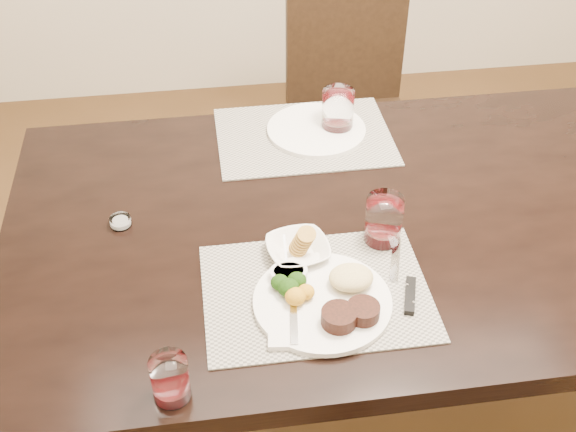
{
  "coord_description": "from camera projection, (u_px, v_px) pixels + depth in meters",
  "views": [
    {
      "loc": [
        -0.53,
        -1.25,
        1.81
      ],
      "look_at": [
        -0.36,
        -0.06,
        0.82
      ],
      "focal_mm": 45.0,
      "sensor_mm": 36.0,
      "label": 1
    }
  ],
  "objects": [
    {
      "name": "dining_table",
      "position": [
        433.0,
        236.0,
        1.74
      ],
      "size": [
        2.0,
        1.0,
        0.75
      ],
      "color": "black",
      "rests_on": "ground"
    },
    {
      "name": "sauce_ramekin",
      "position": [
        289.0,
        275.0,
        1.49
      ],
      "size": [
        0.08,
        0.12,
        0.06
      ],
      "rotation": [
        0.0,
        0.0,
        -0.03
      ],
      "color": "white",
      "rests_on": "placemat_near"
    },
    {
      "name": "cracker_bowl",
      "position": [
        298.0,
        249.0,
        1.54
      ],
      "size": [
        0.15,
        0.15,
        0.06
      ],
      "rotation": [
        0.0,
        0.0,
        0.16
      ],
      "color": "white",
      "rests_on": "placemat_near"
    },
    {
      "name": "wine_glass_near",
      "position": [
        384.0,
        222.0,
        1.57
      ],
      "size": [
        0.08,
        0.08,
        0.11
      ],
      "rotation": [
        0.0,
        0.0,
        -0.39
      ],
      "color": "white",
      "rests_on": "placemat_near"
    },
    {
      "name": "wine_glass_far",
      "position": [
        338.0,
        112.0,
        1.91
      ],
      "size": [
        0.08,
        0.08,
        0.12
      ],
      "rotation": [
        0.0,
        0.0,
        0.06
      ],
      "color": "white",
      "rests_on": "placemat_far"
    },
    {
      "name": "far_plate",
      "position": [
        316.0,
        130.0,
        1.93
      ],
      "size": [
        0.26,
        0.26,
        0.01
      ],
      "primitive_type": "cylinder",
      "color": "white",
      "rests_on": "placemat_far"
    },
    {
      "name": "napkin_fork",
      "position": [
        292.0,
        315.0,
        1.41
      ],
      "size": [
        0.12,
        0.18,
        0.02
      ],
      "rotation": [
        0.0,
        0.0,
        -0.13
      ],
      "color": "silver",
      "rests_on": "placemat_near"
    },
    {
      "name": "dinner_plate",
      "position": [
        329.0,
        299.0,
        1.43
      ],
      "size": [
        0.28,
        0.28,
        0.05
      ],
      "rotation": [
        0.0,
        0.0,
        0.24
      ],
      "color": "white",
      "rests_on": "placemat_near"
    },
    {
      "name": "salt_cellar",
      "position": [
        121.0,
        222.0,
        1.63
      ],
      "size": [
        0.05,
        0.05,
        0.02
      ],
      "rotation": [
        0.0,
        0.0,
        0.34
      ],
      "color": "white",
      "rests_on": "dining_table"
    },
    {
      "name": "chair_far",
      "position": [
        349.0,
        100.0,
        2.55
      ],
      "size": [
        0.42,
        0.42,
        0.9
      ],
      "color": "black",
      "rests_on": "ground"
    },
    {
      "name": "steak_knife",
      "position": [
        406.0,
        286.0,
        1.48
      ],
      "size": [
        0.06,
        0.23,
        0.01
      ],
      "rotation": [
        0.0,
        0.0,
        -0.31
      ],
      "color": "silver",
      "rests_on": "placemat_near"
    },
    {
      "name": "wine_glass_side",
      "position": [
        170.0,
        381.0,
        1.25
      ],
      "size": [
        0.07,
        0.07,
        0.09
      ],
      "rotation": [
        0.0,
        0.0,
        -0.38
      ],
      "color": "white",
      "rests_on": "dining_table"
    },
    {
      "name": "ground_plane",
      "position": [
        405.0,
        404.0,
        2.16
      ],
      "size": [
        4.5,
        4.5,
        0.0
      ],
      "primitive_type": "plane",
      "color": "#3F2A14",
      "rests_on": "ground"
    },
    {
      "name": "placemat_near",
      "position": [
        316.0,
        292.0,
        1.47
      ],
      "size": [
        0.46,
        0.34,
        0.0
      ],
      "primitive_type": "cube",
      "color": "gray",
      "rests_on": "dining_table"
    },
    {
      "name": "placemat_far",
      "position": [
        304.0,
        136.0,
        1.92
      ],
      "size": [
        0.46,
        0.34,
        0.0
      ],
      "primitive_type": "cube",
      "color": "gray",
      "rests_on": "dining_table"
    }
  ]
}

